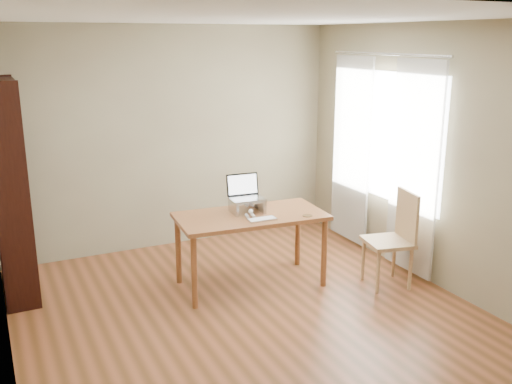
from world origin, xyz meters
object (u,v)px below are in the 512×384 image
(cat, at_px, (245,205))
(chair, at_px, (394,235))
(bookshelf, at_px, (10,190))
(keyboard, at_px, (262,219))
(desk, at_px, (251,223))
(laptop, at_px, (245,192))

(cat, height_order, chair, chair)
(bookshelf, relative_size, keyboard, 7.42)
(desk, relative_size, laptop, 4.32)
(chair, bearing_deg, bookshelf, 169.52)
(laptop, relative_size, keyboard, 1.25)
(laptop, bearing_deg, chair, -25.48)
(keyboard, xyz_separation_m, cat, (-0.03, 0.33, 0.05))
(bookshelf, bearing_deg, desk, -20.92)
(bookshelf, height_order, cat, bookshelf)
(cat, distance_m, chair, 1.53)
(desk, bearing_deg, keyboard, -80.48)
(bookshelf, distance_m, desk, 2.32)
(laptop, xyz_separation_m, keyboard, (0.02, -0.36, -0.18))
(chair, bearing_deg, cat, 163.21)
(desk, bearing_deg, laptop, 94.65)
(chair, bearing_deg, desk, 166.81)
(laptop, height_order, keyboard, laptop)
(laptop, height_order, chair, laptop)
(desk, distance_m, chair, 1.45)
(desk, distance_m, keyboard, 0.24)
(keyboard, xyz_separation_m, chair, (1.29, -0.40, -0.23))
(bookshelf, xyz_separation_m, desk, (2.13, -0.81, -0.39))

